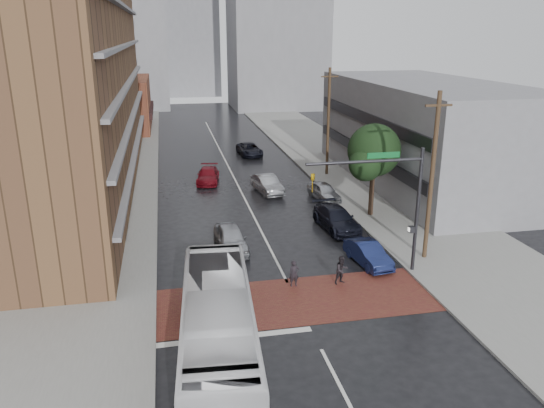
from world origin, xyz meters
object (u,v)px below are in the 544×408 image
suv_travel (250,149)px  car_parked_mid (336,219)px  car_parked_near (368,254)px  transit_bus (218,330)px  car_travel_a (231,239)px  pedestrian_a (294,274)px  car_travel_b (267,184)px  car_parked_far (324,192)px  pedestrian_b (342,270)px  car_travel_c (208,175)px

suv_travel → car_parked_mid: size_ratio=0.95×
suv_travel → car_parked_near: (2.27, -29.84, -0.02)m
transit_bus → car_travel_a: transit_bus is taller
transit_bus → pedestrian_a: size_ratio=8.16×
car_travel_b → car_parked_far: 5.00m
transit_bus → car_parked_near: size_ratio=3.02×
suv_travel → car_parked_far: bearing=-83.2°
car_travel_b → car_parked_mid: size_ratio=0.89×
pedestrian_a → pedestrian_b: pedestrian_b is taller
pedestrian_b → suv_travel: bearing=72.7°
car_travel_c → car_parked_near: (7.71, -19.69, -0.01)m
car_travel_c → pedestrian_a: bearing=-73.7°
car_travel_c → pedestrian_b: bearing=-67.2°
pedestrian_b → car_travel_b: pedestrian_b is taller
car_travel_c → suv_travel: (5.44, 10.16, 0.01)m
suv_travel → car_parked_far: (3.37, -17.24, 0.02)m
pedestrian_b → car_parked_near: bearing=25.1°
car_travel_b → car_parked_near: car_travel_b is taller
pedestrian_b → car_parked_mid: size_ratio=0.31×
car_travel_a → car_parked_mid: bearing=14.3°
car_travel_c → car_parked_far: car_parked_far is taller
pedestrian_a → car_parked_mid: bearing=58.3°
suv_travel → pedestrian_a: bearing=-99.1°
suv_travel → car_parked_near: bearing=-89.9°
car_travel_a → car_parked_mid: 8.00m
transit_bus → car_parked_far: size_ratio=2.95×
pedestrian_a → car_travel_a: car_travel_a is taller
car_travel_b → pedestrian_b: bearing=-96.8°
pedestrian_b → pedestrian_a: bearing=158.4°
car_travel_c → suv_travel: bearing=70.8°
car_travel_b → car_travel_c: size_ratio=0.99×
car_parked_near → suv_travel: bearing=86.8°
pedestrian_b → car_parked_near: pedestrian_b is taller
car_parked_mid → car_parked_far: (1.10, 6.60, -0.05)m
transit_bus → car_parked_near: 12.75m
pedestrian_b → car_parked_mid: bearing=56.8°
pedestrian_a → car_parked_mid: car_parked_mid is taller
car_parked_near → car_parked_far: car_parked_far is taller
suv_travel → car_parked_mid: 23.95m
transit_bus → car_parked_mid: transit_bus is taller
car_parked_near → car_travel_c: bearing=103.8°
transit_bus → pedestrian_b: 9.59m
car_travel_a → car_travel_b: car_travel_a is taller
pedestrian_b → car_travel_a: bearing=115.4°
pedestrian_b → car_travel_c: bearing=86.7°
car_travel_a → car_travel_c: 16.03m
transit_bus → pedestrian_a: (4.69, 6.37, -0.93)m
pedestrian_a → car_parked_mid: (4.94, 7.92, 0.01)m
transit_bus → car_parked_mid: 17.25m
car_travel_c → car_parked_far: size_ratio=1.12×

